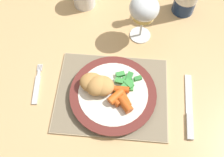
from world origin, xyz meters
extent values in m
plane|color=brown|center=(0.00, 0.00, 0.00)|extent=(6.00, 6.00, 0.00)
cube|color=tan|center=(0.00, 0.00, 0.72)|extent=(1.46, 0.92, 0.04)
cube|color=tan|center=(-0.67, 0.41, 0.35)|extent=(0.06, 0.06, 0.70)
cube|color=tan|center=(-0.02, -0.22, 0.74)|extent=(0.31, 0.25, 0.01)
cube|color=#807259|center=(-0.02, -0.22, 0.75)|extent=(0.30, 0.24, 0.00)
cylinder|color=white|center=(-0.02, -0.22, 0.75)|extent=(0.19, 0.19, 0.01)
cylinder|color=maroon|center=(-0.02, -0.22, 0.76)|extent=(0.24, 0.24, 0.01)
cylinder|color=white|center=(-0.02, -0.22, 0.77)|extent=(0.19, 0.19, 0.00)
ellipsoid|color=tan|center=(-0.05, -0.21, 0.79)|extent=(0.08, 0.08, 0.04)
ellipsoid|color=tan|center=(-0.06, -0.21, 0.79)|extent=(0.08, 0.08, 0.04)
ellipsoid|color=tan|center=(-0.08, -0.20, 0.78)|extent=(0.07, 0.06, 0.04)
cube|color=green|center=(0.01, -0.18, 0.77)|extent=(0.02, 0.03, 0.01)
cube|color=green|center=(-0.01, -0.19, 0.77)|extent=(0.03, 0.02, 0.01)
cube|color=green|center=(-0.01, -0.17, 0.77)|extent=(0.03, 0.02, 0.01)
cube|color=green|center=(0.01, -0.20, 0.78)|extent=(0.03, 0.03, 0.01)
cube|color=green|center=(0.02, -0.19, 0.77)|extent=(0.03, 0.02, 0.01)
cube|color=green|center=(0.03, -0.20, 0.77)|extent=(0.01, 0.03, 0.01)
cube|color=#338438|center=(0.02, -0.17, 0.77)|extent=(0.02, 0.03, 0.01)
cube|color=green|center=(0.02, -0.20, 0.78)|extent=(0.03, 0.03, 0.01)
cube|color=#338438|center=(0.04, -0.17, 0.77)|extent=(0.02, 0.02, 0.01)
cube|color=green|center=(-0.01, -0.21, 0.77)|extent=(0.02, 0.02, 0.01)
cylinder|color=#CC5119|center=(0.00, -0.21, 0.77)|extent=(0.04, 0.02, 0.02)
cylinder|color=orange|center=(-0.01, -0.24, 0.78)|extent=(0.05, 0.05, 0.02)
cylinder|color=#CC5119|center=(-0.01, -0.25, 0.78)|extent=(0.03, 0.03, 0.02)
cylinder|color=#CC5119|center=(0.01, -0.24, 0.78)|extent=(0.04, 0.05, 0.02)
cylinder|color=#CC5119|center=(0.01, -0.26, 0.78)|extent=(0.05, 0.05, 0.02)
cube|color=silver|center=(-0.24, -0.22, 0.74)|extent=(0.02, 0.09, 0.01)
cube|color=silver|center=(-0.24, -0.17, 0.74)|extent=(0.01, 0.02, 0.01)
cube|color=silver|center=(-0.24, -0.15, 0.74)|extent=(0.00, 0.02, 0.00)
cube|color=silver|center=(-0.24, -0.15, 0.74)|extent=(0.00, 0.02, 0.00)
cube|color=silver|center=(-0.25, -0.15, 0.74)|extent=(0.00, 0.02, 0.00)
cube|color=silver|center=(-0.25, -0.15, 0.74)|extent=(0.00, 0.02, 0.00)
cube|color=silver|center=(0.19, -0.20, 0.74)|extent=(0.02, 0.12, 0.00)
cube|color=#B2B2B7|center=(0.19, -0.29, 0.74)|extent=(0.02, 0.07, 0.01)
cylinder|color=silver|center=(0.05, 0.00, 0.74)|extent=(0.07, 0.07, 0.00)
cylinder|color=silver|center=(0.05, 0.00, 0.79)|extent=(0.01, 0.01, 0.08)
ellipsoid|color=silver|center=(0.05, 0.00, 0.86)|extent=(0.09, 0.09, 0.07)
cylinder|color=#EACC66|center=(0.05, 0.00, 0.84)|extent=(0.07, 0.07, 0.02)
camera|label=1|loc=(0.00, -0.51, 1.38)|focal=40.00mm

